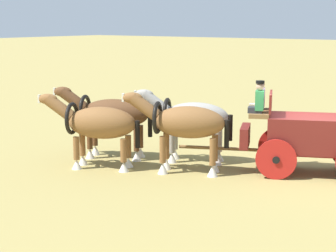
{
  "coord_description": "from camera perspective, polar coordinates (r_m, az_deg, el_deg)",
  "views": [
    {
      "loc": [
        -5.64,
        15.03,
        4.34
      ],
      "look_at": [
        3.99,
        1.63,
        1.2
      ],
      "focal_mm": 59.55,
      "sensor_mm": 36.0,
      "label": 1
    }
  ],
  "objects": [
    {
      "name": "ground_plane",
      "position": [
        16.63,
        14.66,
        -4.71
      ],
      "size": [
        220.0,
        220.0,
        0.0
      ],
      "primitive_type": "plane",
      "color": "#9E8C4C"
    },
    {
      "name": "show_wagon",
      "position": [
        16.36,
        14.24,
        -0.82
      ],
      "size": [
        5.46,
        3.12,
        2.68
      ],
      "color": "maroon",
      "rests_on": "ground"
    },
    {
      "name": "draft_horse_rear_near",
      "position": [
        15.87,
        1.67,
        0.17
      ],
      "size": [
        2.96,
        1.76,
        2.3
      ],
      "color": "brown",
      "rests_on": "ground"
    },
    {
      "name": "draft_horse_rear_off",
      "position": [
        17.14,
        2.4,
        0.76
      ],
      "size": [
        2.93,
        1.74,
        2.23
      ],
      "color": "#9E998E",
      "rests_on": "ground"
    },
    {
      "name": "draft_horse_lead_near",
      "position": [
        16.52,
        -7.24,
        0.19
      ],
      "size": [
        2.98,
        1.77,
        2.19
      ],
      "color": "brown",
      "rests_on": "ground"
    },
    {
      "name": "draft_horse_lead_off",
      "position": [
        17.73,
        -5.91,
        1.11
      ],
      "size": [
        3.09,
        1.82,
        2.25
      ],
      "color": "brown",
      "rests_on": "ground"
    }
  ]
}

